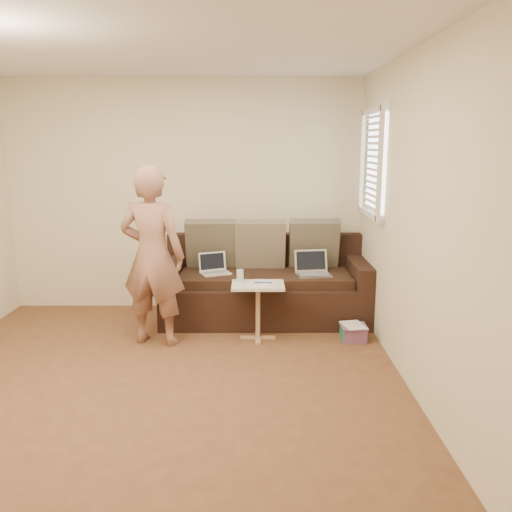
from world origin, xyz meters
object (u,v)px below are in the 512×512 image
at_px(laptop_silver, 314,275).
at_px(drinking_glass, 240,276).
at_px(person, 153,256).
at_px(side_table, 258,311).
at_px(sofa, 265,281).
at_px(laptop_white, 215,274).
at_px(striped_box, 353,332).

xyz_separation_m(laptop_silver, drinking_glass, (-0.77, -0.39, 0.10)).
xyz_separation_m(person, side_table, (0.99, 0.10, -0.57)).
xyz_separation_m(sofa, laptop_white, (-0.53, -0.07, 0.10)).
bearing_deg(laptop_silver, laptop_white, 168.45).
bearing_deg(drinking_glass, striped_box, -7.46).
bearing_deg(person, laptop_white, -117.35).
bearing_deg(laptop_white, laptop_silver, -26.71).
bearing_deg(laptop_white, drinking_glass, -82.06).
bearing_deg(person, laptop_silver, -147.72).
height_order(sofa, person, person).
bearing_deg(striped_box, laptop_white, 156.19).
relative_size(laptop_silver, drinking_glass, 2.97).
height_order(laptop_white, drinking_glass, drinking_glass).
distance_m(sofa, laptop_white, 0.55).
xyz_separation_m(laptop_silver, side_table, (-0.59, -0.49, -0.24)).
bearing_deg(drinking_glass, person, -166.75).
height_order(laptop_silver, striped_box, laptop_silver).
bearing_deg(side_table, striped_box, -3.25).
relative_size(sofa, laptop_silver, 6.18).
bearing_deg(drinking_glass, laptop_white, 120.71).
distance_m(person, drinking_glass, 0.87).
distance_m(sofa, person, 1.36).
bearing_deg(sofa, side_table, -97.50).
xyz_separation_m(side_table, drinking_glass, (-0.17, 0.09, 0.34)).
bearing_deg(striped_box, sofa, 141.42).
bearing_deg(laptop_silver, drinking_glass, -160.47).
bearing_deg(sofa, person, -145.92).
relative_size(laptop_silver, laptop_white, 1.18).
bearing_deg(person, drinking_glass, -154.77).
xyz_separation_m(person, drinking_glass, (0.82, 0.19, -0.24)).
bearing_deg(drinking_glass, sofa, 64.29).
height_order(sofa, drinking_glass, sofa).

